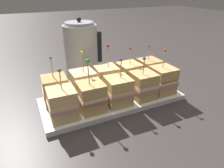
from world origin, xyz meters
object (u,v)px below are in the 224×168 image
(sandwich_front_far_left, at_px, (62,104))
(sandwich_front_right, at_px, (143,85))
(sandwich_back_far_left, at_px, (55,90))
(sandwich_back_right, at_px, (129,76))
(sandwich_back_left, at_px, (83,84))
(sandwich_front_center, at_px, (119,91))
(sandwich_front_left, at_px, (91,97))
(sandwich_back_center, at_px, (107,79))
(sandwich_back_far_right, at_px, (149,71))
(kettle_steel, at_px, (81,51))
(serving_platter, at_px, (112,99))
(sandwich_front_far_right, at_px, (163,80))

(sandwich_front_far_left, bearing_deg, sandwich_front_right, 0.07)
(sandwich_back_far_left, relative_size, sandwich_back_right, 1.02)
(sandwich_front_right, distance_m, sandwich_back_left, 0.22)
(sandwich_front_center, bearing_deg, sandwich_front_left, 179.22)
(sandwich_back_left, bearing_deg, sandwich_back_center, 3.16)
(sandwich_front_far_left, xyz_separation_m, sandwich_front_center, (0.19, 0.00, -0.00))
(sandwich_front_far_left, bearing_deg, sandwich_front_left, 1.70)
(sandwich_front_far_left, bearing_deg, sandwich_back_far_right, 14.47)
(sandwich_back_far_left, distance_m, kettle_steel, 0.29)
(sandwich_front_center, xyz_separation_m, sandwich_back_left, (-0.10, 0.09, 0.00))
(sandwich_back_right, bearing_deg, sandwich_back_far_left, 178.90)
(sandwich_front_far_left, distance_m, sandwich_back_far_left, 0.10)
(serving_platter, bearing_deg, sandwich_back_left, 153.74)
(sandwich_back_far_left, bearing_deg, sandwich_front_far_left, -89.15)
(serving_platter, relative_size, sandwich_front_right, 3.23)
(sandwich_back_left, bearing_deg, sandwich_back_far_right, 0.54)
(sandwich_front_center, height_order, kettle_steel, kettle_steel)
(sandwich_front_far_left, distance_m, sandwich_back_center, 0.22)
(sandwich_front_far_left, distance_m, sandwich_back_far_right, 0.40)
(sandwich_front_center, relative_size, sandwich_front_right, 1.02)
(sandwich_front_left, xyz_separation_m, sandwich_front_far_right, (0.29, 0.00, 0.00))
(serving_platter, height_order, sandwich_front_right, sandwich_front_right)
(sandwich_front_center, height_order, sandwich_back_center, sandwich_back_center)
(sandwich_front_left, relative_size, sandwich_back_far_right, 1.10)
(serving_platter, xyz_separation_m, sandwich_back_far_right, (0.19, 0.05, 0.06))
(sandwich_back_far_left, xyz_separation_m, sandwich_back_right, (0.29, -0.01, 0.00))
(sandwich_front_center, bearing_deg, serving_platter, 94.17)
(sandwich_front_far_left, bearing_deg, sandwich_back_center, 27.80)
(sandwich_front_left, bearing_deg, sandwich_back_center, 45.04)
(sandwich_front_far_left, height_order, sandwich_front_right, sandwich_front_far_left)
(sandwich_front_left, bearing_deg, serving_platter, 26.17)
(sandwich_back_left, relative_size, sandwich_back_center, 0.95)
(sandwich_front_far_left, relative_size, sandwich_front_left, 0.91)
(sandwich_back_center, xyz_separation_m, sandwich_back_right, (0.09, -0.01, -0.00))
(sandwich_front_far_right, distance_m, sandwich_back_far_left, 0.39)
(sandwich_front_center, relative_size, sandwich_back_left, 0.92)
(sandwich_front_far_right, relative_size, sandwich_back_far_left, 1.01)
(sandwich_front_far_right, xyz_separation_m, sandwich_back_left, (-0.28, 0.09, 0.00))
(sandwich_front_center, bearing_deg, sandwich_back_far_right, 27.28)
(sandwich_back_far_left, xyz_separation_m, kettle_steel, (0.17, 0.23, 0.06))
(sandwich_front_center, xyz_separation_m, sandwich_back_right, (0.09, 0.09, 0.00))
(sandwich_back_left, bearing_deg, serving_platter, -26.26)
(sandwich_front_far_right, bearing_deg, sandwich_back_left, 161.80)
(sandwich_front_left, distance_m, sandwich_back_far_right, 0.30)
(sandwich_back_center, height_order, sandwich_back_far_right, sandwich_back_center)
(sandwich_front_far_right, bearing_deg, sandwich_back_right, 135.94)
(sandwich_front_far_right, distance_m, kettle_steel, 0.39)
(serving_platter, bearing_deg, sandwich_back_right, 24.82)
(sandwich_front_right, relative_size, sandwich_back_far_right, 0.98)
(sandwich_front_right, height_order, sandwich_back_far_right, sandwich_back_far_right)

